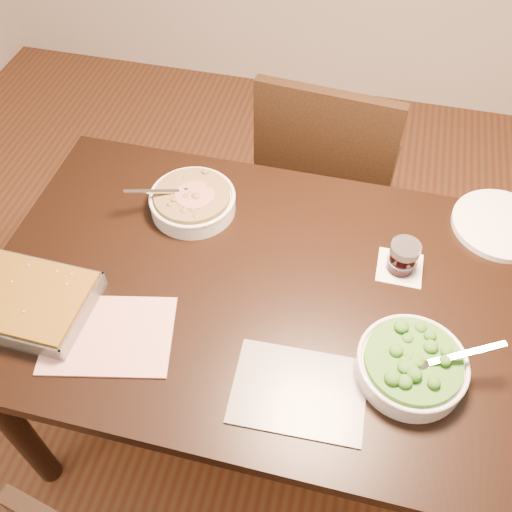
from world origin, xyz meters
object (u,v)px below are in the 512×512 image
at_px(baking_dish, 25,301).
at_px(stew_bowl, 193,201).
at_px(wine_tumbler, 403,256).
at_px(chair_far, 326,175).
at_px(dinner_plate, 501,225).
at_px(broccoli_bowl, 412,365).
at_px(table, 259,308).

bearing_deg(baking_dish, stew_bowl, 56.54).
relative_size(wine_tumbler, chair_far, 0.09).
distance_m(wine_tumbler, dinner_plate, 0.34).
xyz_separation_m(broccoli_bowl, chair_far, (-0.31, 0.84, -0.25)).
bearing_deg(broccoli_bowl, dinner_plate, 67.46).
distance_m(table, wine_tumbler, 0.40).
distance_m(table, chair_far, 0.70).
relative_size(table, stew_bowl, 5.58).
xyz_separation_m(table, broccoli_bowl, (0.39, -0.15, 0.13)).
relative_size(broccoli_bowl, wine_tumbler, 3.15).
xyz_separation_m(table, chair_far, (0.08, 0.69, -0.12)).
relative_size(broccoli_bowl, chair_far, 0.29).
distance_m(broccoli_bowl, wine_tumbler, 0.30).
distance_m(baking_dish, wine_tumbler, 0.95).
height_order(table, stew_bowl, stew_bowl).
xyz_separation_m(stew_bowl, chair_far, (0.33, 0.46, -0.25)).
bearing_deg(dinner_plate, wine_tumbler, -140.48).
height_order(baking_dish, wine_tumbler, wine_tumbler).
xyz_separation_m(table, wine_tumbler, (0.34, 0.15, 0.14)).
relative_size(stew_bowl, chair_far, 0.26).
bearing_deg(stew_bowl, chair_far, 54.82).
xyz_separation_m(table, baking_dish, (-0.54, -0.20, 0.12)).
height_order(wine_tumbler, dinner_plate, wine_tumbler).
bearing_deg(baking_dish, broccoli_bowl, 4.10).
distance_m(stew_bowl, dinner_plate, 0.86).
xyz_separation_m(stew_bowl, wine_tumbler, (0.59, -0.08, 0.02)).
relative_size(table, wine_tumbler, 16.07).
distance_m(broccoli_bowl, baking_dish, 0.93).
relative_size(baking_dish, dinner_plate, 1.23).
relative_size(table, baking_dish, 4.30).
relative_size(wine_tumbler, dinner_plate, 0.33).
bearing_deg(broccoli_bowl, baking_dish, -177.34).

